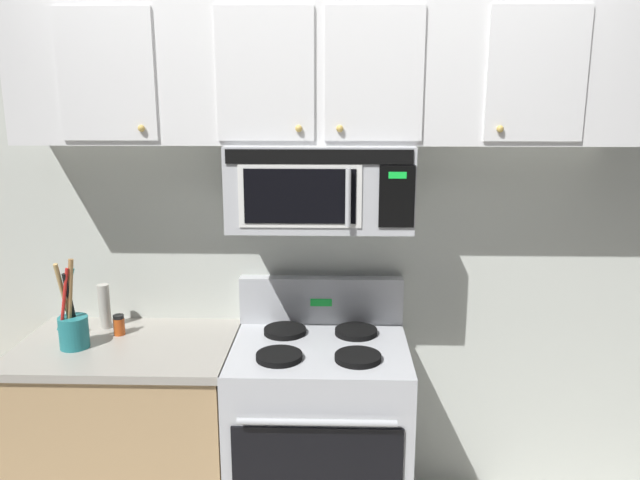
% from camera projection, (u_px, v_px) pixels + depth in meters
% --- Properties ---
extents(back_wall, '(5.20, 0.10, 2.70)m').
position_uv_depth(back_wall, '(322.00, 225.00, 2.93)').
color(back_wall, silver).
rests_on(back_wall, ground_plane).
extents(stove_range, '(0.76, 0.69, 1.12)m').
position_uv_depth(stove_range, '(320.00, 436.00, 2.77)').
color(stove_range, '#B7BABF').
rests_on(stove_range, ground_plane).
extents(over_range_microwave, '(0.76, 0.43, 0.35)m').
position_uv_depth(over_range_microwave, '(320.00, 185.00, 2.63)').
color(over_range_microwave, '#B7BABF').
extents(upper_cabinets, '(2.50, 0.36, 0.55)m').
position_uv_depth(upper_cabinets, '(321.00, 76.00, 2.56)').
color(upper_cabinets, silver).
extents(counter_segment, '(0.93, 0.65, 0.90)m').
position_uv_depth(counter_segment, '(133.00, 436.00, 2.81)').
color(counter_segment, tan).
rests_on(counter_segment, ground_plane).
extents(utensil_crock_teal, '(0.14, 0.12, 0.39)m').
position_uv_depth(utensil_crock_teal, '(73.00, 326.00, 2.64)').
color(utensil_crock_teal, teal).
rests_on(utensil_crock_teal, counter_segment).
extents(salt_shaker, '(0.05, 0.05, 0.11)m').
position_uv_depth(salt_shaker, '(67.00, 325.00, 2.77)').
color(salt_shaker, white).
rests_on(salt_shaker, counter_segment).
extents(pepper_mill, '(0.05, 0.05, 0.21)m').
position_uv_depth(pepper_mill, '(104.00, 306.00, 2.86)').
color(pepper_mill, '#B7B2A8').
rests_on(pepper_mill, counter_segment).
extents(spice_jar, '(0.05, 0.05, 0.09)m').
position_uv_depth(spice_jar, '(119.00, 325.00, 2.79)').
color(spice_jar, '#C64C19').
rests_on(spice_jar, counter_segment).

